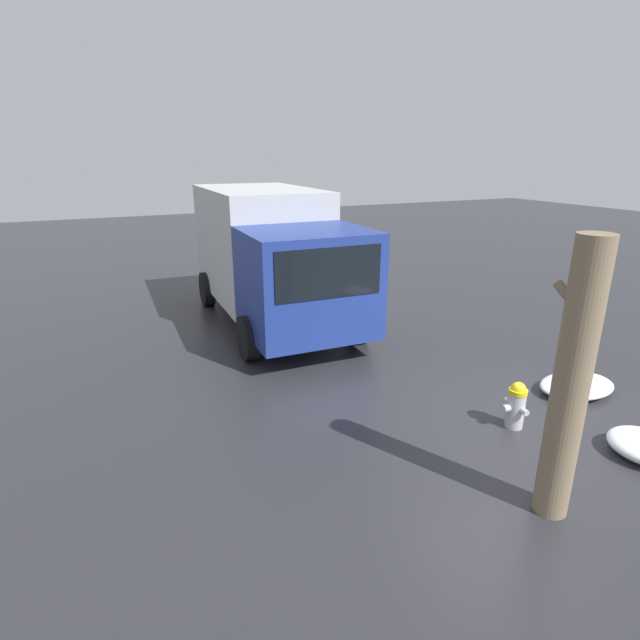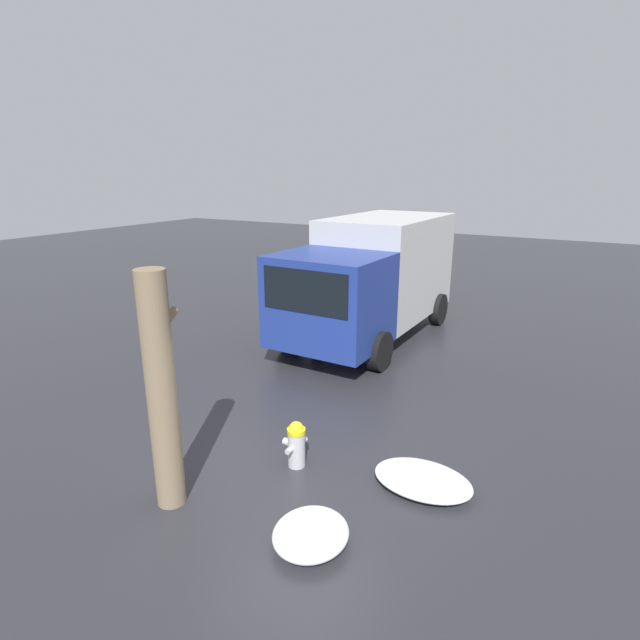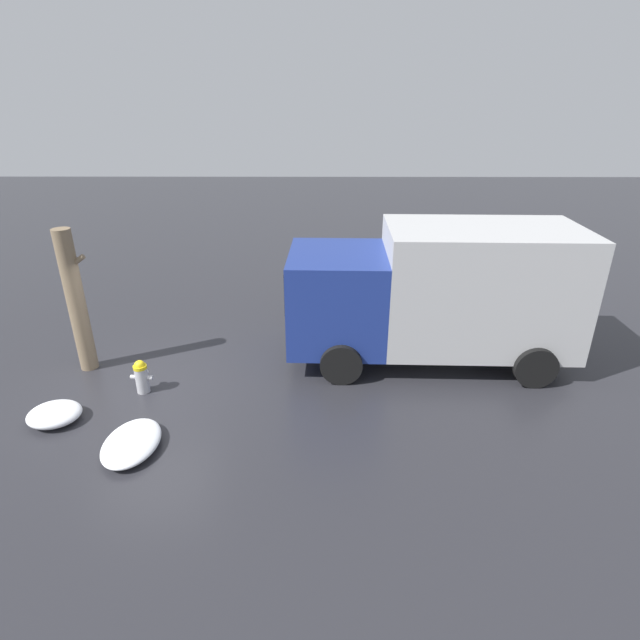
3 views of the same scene
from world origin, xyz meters
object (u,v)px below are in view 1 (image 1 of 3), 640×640
Objects in this scene: fire_hydrant at (516,404)px; pedestrian at (289,310)px; tree_trunk at (571,384)px; delivery_truck at (272,253)px.

fire_hydrant is 4.61m from pedestrian.
pedestrian is at bearing -59.49° from fire_hydrant.
tree_trunk is (-1.56, 1.01, 1.23)m from fire_hydrant.
tree_trunk is 5.80m from pedestrian.
fire_hydrant is at bearing 143.02° from pedestrian.
tree_trunk is at bearing 95.51° from delivery_truck.
delivery_truck is at bearing 4.02° from tree_trunk.
pedestrian is (4.12, 1.99, 0.56)m from fire_hydrant.
tree_trunk is at bearing 61.73° from fire_hydrant.
tree_trunk is 0.50× the size of delivery_truck.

